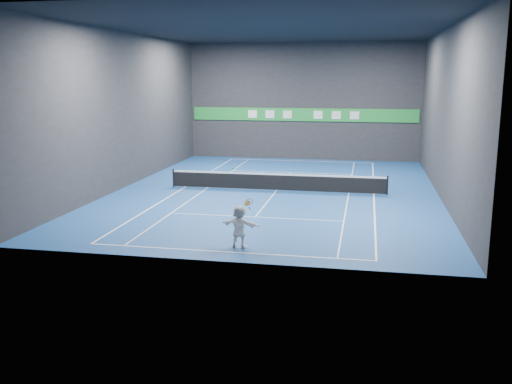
% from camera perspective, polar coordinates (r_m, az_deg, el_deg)
% --- Properties ---
extents(ground, '(26.00, 26.00, 0.00)m').
position_cam_1_polar(ground, '(32.78, 2.06, 0.15)').
color(ground, navy).
rests_on(ground, ground).
extents(ceiling, '(26.00, 26.00, 0.00)m').
position_cam_1_polar(ceiling, '(32.24, 2.18, 16.03)').
color(ceiling, black).
rests_on(ceiling, ground).
extents(wall_back, '(18.00, 0.10, 9.00)m').
position_cam_1_polar(wall_back, '(45.07, 4.73, 8.99)').
color(wall_back, '#27272A').
rests_on(wall_back, ground).
extents(wall_front, '(18.00, 0.10, 9.00)m').
position_cam_1_polar(wall_front, '(19.50, -3.86, 5.72)').
color(wall_front, '#27272A').
rests_on(wall_front, ground).
extents(wall_left, '(0.10, 26.00, 9.00)m').
position_cam_1_polar(wall_left, '(34.75, -12.85, 8.00)').
color(wall_left, '#27272A').
rests_on(wall_left, ground).
extents(wall_right, '(0.10, 26.00, 9.00)m').
position_cam_1_polar(wall_right, '(32.06, 18.36, 7.43)').
color(wall_right, '#27272A').
rests_on(wall_right, ground).
extents(baseline_near, '(10.98, 0.08, 0.01)m').
position_cam_1_polar(baseline_near, '(21.47, -2.94, -6.00)').
color(baseline_near, white).
rests_on(baseline_near, ground).
extents(baseline_far, '(10.98, 0.08, 0.01)m').
position_cam_1_polar(baseline_far, '(44.40, 4.47, 3.12)').
color(baseline_far, white).
rests_on(baseline_far, ground).
extents(sideline_doubles_left, '(0.08, 23.78, 0.01)m').
position_cam_1_polar(sideline_doubles_left, '(34.05, -7.10, 0.50)').
color(sideline_doubles_left, white).
rests_on(sideline_doubles_left, ground).
extents(sideline_doubles_right, '(0.08, 23.78, 0.01)m').
position_cam_1_polar(sideline_doubles_right, '(32.40, 11.70, -0.22)').
color(sideline_doubles_right, white).
rests_on(sideline_doubles_right, ground).
extents(sideline_singles_left, '(0.06, 23.78, 0.01)m').
position_cam_1_polar(sideline_singles_left, '(33.65, -4.86, 0.41)').
color(sideline_singles_left, white).
rests_on(sideline_singles_left, ground).
extents(sideline_singles_right, '(0.06, 23.78, 0.01)m').
position_cam_1_polar(sideline_singles_right, '(32.41, 9.26, -0.13)').
color(sideline_singles_right, white).
rests_on(sideline_singles_right, ground).
extents(service_line_near, '(8.23, 0.06, 0.01)m').
position_cam_1_polar(service_line_near, '(26.63, -0.09, -2.52)').
color(service_line_near, white).
rests_on(service_line_near, ground).
extents(service_line_far, '(8.23, 0.06, 0.01)m').
position_cam_1_polar(service_line_far, '(39.01, 3.54, 1.97)').
color(service_line_far, white).
rests_on(service_line_far, ground).
extents(center_service_line, '(0.06, 12.80, 0.01)m').
position_cam_1_polar(center_service_line, '(32.78, 2.06, 0.15)').
color(center_service_line, white).
rests_on(center_service_line, ground).
extents(player, '(1.58, 0.75, 1.64)m').
position_cam_1_polar(player, '(21.81, -1.69, -3.48)').
color(player, white).
rests_on(player, ground).
extents(tennis_ball, '(0.07, 0.07, 0.07)m').
position_cam_1_polar(tennis_ball, '(21.53, -2.28, 2.37)').
color(tennis_ball, '#BDD323').
rests_on(tennis_ball, player).
extents(tennis_net, '(12.50, 0.10, 1.07)m').
position_cam_1_polar(tennis_net, '(32.68, 2.07, 1.07)').
color(tennis_net, black).
rests_on(tennis_net, ground).
extents(sponsor_banner, '(17.64, 0.11, 1.00)m').
position_cam_1_polar(sponsor_banner, '(45.06, 4.70, 7.72)').
color(sponsor_banner, green).
rests_on(sponsor_banner, wall_back).
extents(tennis_racket, '(0.48, 0.35, 0.66)m').
position_cam_1_polar(tennis_racket, '(21.56, -0.75, -1.14)').
color(tennis_racket, red).
rests_on(tennis_racket, player).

